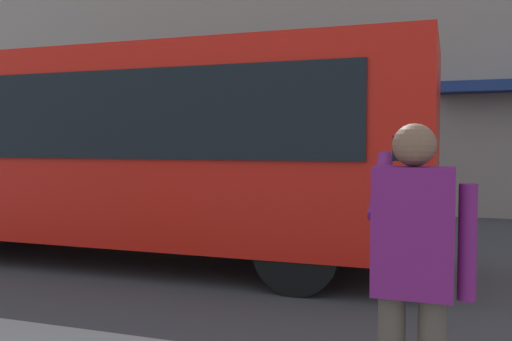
% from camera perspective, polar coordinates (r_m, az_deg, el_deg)
% --- Properties ---
extents(ground_plane, '(60.00, 60.00, 0.00)m').
position_cam_1_polar(ground_plane, '(7.81, 6.89, -10.09)').
color(ground_plane, '#38383A').
extents(red_bus, '(9.05, 2.54, 3.08)m').
position_cam_1_polar(red_bus, '(8.58, -13.64, 2.36)').
color(red_bus, red).
rests_on(red_bus, ground_plane).
extents(pedestrian_photographer, '(0.53, 0.52, 1.70)m').
position_cam_1_polar(pedestrian_photographer, '(2.98, 15.88, -9.05)').
color(pedestrian_photographer, '#4C4238').
rests_on(pedestrian_photographer, sidewalk_curb).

